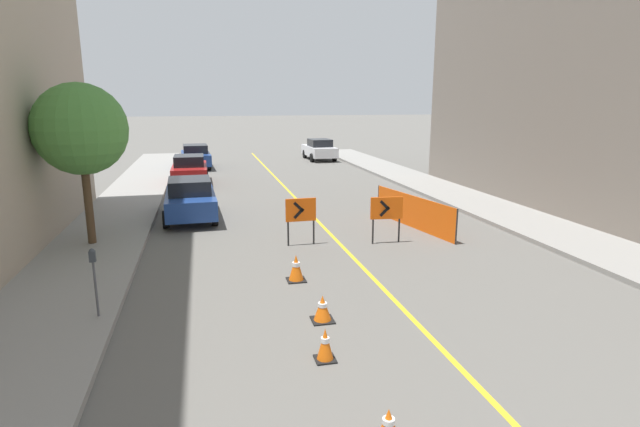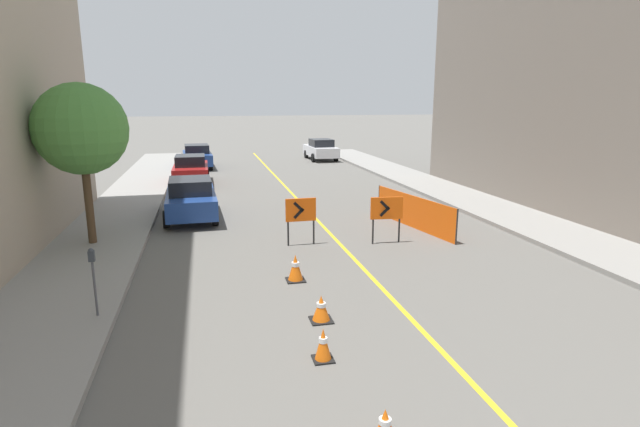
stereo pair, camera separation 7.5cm
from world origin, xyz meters
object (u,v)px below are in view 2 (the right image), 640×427
object	(u,v)px
parking_meter_near_curb	(93,269)
traffic_cone_fifth	(321,308)
street_tree_left_near	(81,129)
arrow_barricade_secondary	(387,210)
parked_car_curb_near	(191,198)
traffic_cone_third	(385,426)
traffic_cone_farthest	(295,268)
arrow_barricade_primary	(301,212)
parked_car_curb_far	(197,156)
traffic_cone_fourth	(323,345)
parked_car_opposite_side	(321,149)
parked_car_curb_mid	(191,170)

from	to	relation	value
parking_meter_near_curb	traffic_cone_fifth	bearing A→B (deg)	-12.08
parking_meter_near_curb	street_tree_left_near	bearing A→B (deg)	101.91
arrow_barricade_secondary	parked_car_curb_near	bearing A→B (deg)	146.80
traffic_cone_third	street_tree_left_near	size ratio (longest dim) A/B	0.10
parking_meter_near_curb	traffic_cone_farthest	bearing A→B (deg)	18.63
arrow_barricade_primary	parked_car_curb_far	size ratio (longest dim) A/B	0.34
traffic_cone_fifth	parking_meter_near_curb	size ratio (longest dim) A/B	0.39
traffic_cone_fourth	traffic_cone_farthest	xyz separation A→B (m)	(0.23, 4.02, 0.04)
traffic_cone_third	traffic_cone_farthest	distance (m)	6.33
traffic_cone_third	parked_car_opposite_side	world-z (taller)	parked_car_opposite_side
street_tree_left_near	parked_car_curb_mid	bearing A→B (deg)	76.69
parked_car_curb_far	traffic_cone_third	bearing A→B (deg)	-87.62
arrow_barricade_secondary	parked_car_opposite_side	xyz separation A→B (m)	(3.08, 22.60, -0.28)
traffic_cone_third	arrow_barricade_primary	world-z (taller)	arrow_barricade_primary
parking_meter_near_curb	arrow_barricade_secondary	bearing A→B (deg)	28.16
traffic_cone_fifth	arrow_barricade_primary	bearing A→B (deg)	83.50
traffic_cone_fifth	parked_car_curb_near	world-z (taller)	parked_car_curb_near
arrow_barricade_secondary	traffic_cone_farthest	bearing A→B (deg)	-136.49
parked_car_curb_near	parked_car_curb_mid	world-z (taller)	same
parked_car_curb_mid	parked_car_opposite_side	distance (m)	13.30
parking_meter_near_curb	street_tree_left_near	size ratio (longest dim) A/B	0.30
traffic_cone_third	parked_car_opposite_side	distance (m)	32.29
traffic_cone_third	arrow_barricade_secondary	distance (m)	9.67
parked_car_curb_far	parked_car_opposite_side	world-z (taller)	same
traffic_cone_farthest	street_tree_left_near	xyz separation A→B (m)	(-5.64, 4.33, 3.29)
parked_car_curb_mid	traffic_cone_third	bearing A→B (deg)	-82.39
traffic_cone_fourth	traffic_cone_fifth	size ratio (longest dim) A/B	1.08
arrow_barricade_primary	parked_car_curb_far	world-z (taller)	parked_car_curb_far
traffic_cone_third	street_tree_left_near	xyz separation A→B (m)	(-5.72, 10.66, 3.38)
traffic_cone_fourth	parked_car_opposite_side	size ratio (longest dim) A/B	0.14
arrow_barricade_primary	parked_car_curb_near	world-z (taller)	parked_car_curb_near
arrow_barricade_secondary	traffic_cone_fifth	bearing A→B (deg)	-117.61
parked_car_curb_far	traffic_cone_farthest	bearing A→B (deg)	-86.31
parked_car_opposite_side	arrow_barricade_primary	bearing A→B (deg)	-106.57
parked_car_curb_near	parked_car_opposite_side	distance (m)	20.00
traffic_cone_third	arrow_barricade_primary	xyz separation A→B (m)	(0.66, 9.44, 0.82)
traffic_cone_farthest	street_tree_left_near	distance (m)	7.84
traffic_cone_fifth	parked_car_curb_near	size ratio (longest dim) A/B	0.13
traffic_cone_fifth	parked_car_curb_mid	distance (m)	18.62
traffic_cone_fourth	parked_car_curb_far	distance (m)	26.69
traffic_cone_farthest	parking_meter_near_curb	distance (m)	4.73
arrow_barricade_primary	parking_meter_near_curb	size ratio (longest dim) A/B	1.04
parked_car_curb_mid	parked_car_opposite_side	world-z (taller)	same
parking_meter_near_curb	street_tree_left_near	world-z (taller)	street_tree_left_near
parked_car_curb_mid	street_tree_left_near	bearing A→B (deg)	-103.32
traffic_cone_fourth	parked_car_curb_near	distance (m)	11.86
parked_car_curb_far	parking_meter_near_curb	world-z (taller)	parking_meter_near_curb
parked_car_curb_near	arrow_barricade_secondary	bearing A→B (deg)	-40.23
traffic_cone_fourth	arrow_barricade_primary	bearing A→B (deg)	82.32
traffic_cone_third	parked_car_curb_far	bearing A→B (deg)	95.37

